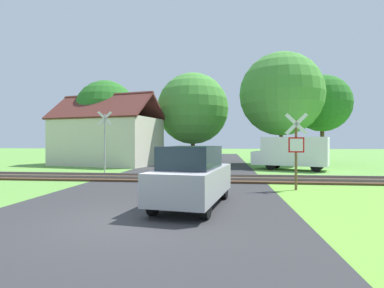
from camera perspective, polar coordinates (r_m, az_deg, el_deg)
The scene contains 12 objects.
ground_plane at distance 7.57m, azimuth -11.73°, elevation -14.17°, with size 160.00×160.00×0.00m, color #5B933D.
road_asphalt at distance 9.45m, azimuth -7.90°, elevation -11.23°, with size 8.37×80.00×0.01m, color #2D2D30.
rail_track at distance 15.31m, azimuth -2.29°, elevation -6.55°, with size 60.00×2.60×0.22m.
stop_sign_near at distance 12.50m, azimuth 19.23°, elevation -0.50°, with size 0.88×0.16×3.05m.
crossing_sign_far at distance 18.95m, azimuth -16.30°, elevation 1.18°, with size 0.86×0.24×3.80m.
house at distance 26.05m, azimuth -15.88°, elevation 0.78°, with size 9.55×7.10×5.96m.
tree_center at distance 27.85m, azimuth 0.16°, elevation 6.73°, with size 6.55×6.55×8.28m.
tree_left at distance 27.94m, azimuth -16.07°, elevation 6.13°, with size 5.33×5.33×7.39m.
tree_right at distance 26.45m, azimuth 16.63°, elevation 9.07°, with size 6.93×6.93×9.38m.
tree_far at distance 30.30m, azimuth 23.57°, elevation 7.08°, with size 5.19×5.19×8.07m.
mail_truck at distance 21.47m, azimuth 18.52°, elevation -1.43°, with size 5.24×3.55×2.24m.
parked_car at distance 8.86m, azimuth 0.14°, elevation -6.16°, with size 2.27×4.21×1.78m.
Camera 1 is at (2.27, -6.97, 1.90)m, focal length 28.00 mm.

